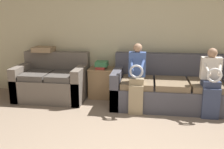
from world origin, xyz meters
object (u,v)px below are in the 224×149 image
Objects in this scene: child_left_seated at (137,76)px; book_stack at (102,65)px; couch_main at (170,89)px; child_right_seated at (211,80)px; side_shelf at (102,82)px; couch_side at (53,82)px; throw_pillow at (44,49)px.

child_left_seated reaches higher than book_stack.
couch_main is 0.82m from child_left_seated.
child_left_seated is (-0.62, -0.42, 0.34)m from couch_main.
side_shelf is at bearing 160.81° from child_right_seated.
child_left_seated reaches higher than couch_main.
couch_side is 1.07m from book_stack.
book_stack is 0.73× the size of throw_pillow.
book_stack is at bearing 160.68° from child_right_seated.
book_stack is (0.99, 0.21, 0.35)m from couch_side.
couch_side is at bearing 170.63° from child_right_seated.
child_left_seated reaches higher than child_right_seated.
couch_main reaches higher than couch_side.
couch_side reaches higher than side_shelf.
throw_pillow is at bearing 130.74° from couch_side.
child_left_seated reaches higher than side_shelf.
side_shelf is at bearing -52.61° from book_stack.
couch_main is 1.87× the size of child_right_seated.
couch_main is at bearing -1.55° from couch_side.
couch_main is at bearing 145.38° from child_right_seated.
couch_side reaches higher than book_stack.
couch_main is at bearing 34.34° from child_left_seated.
book_stack is (-0.75, 0.69, 0.03)m from child_left_seated.
throw_pillow is at bearing 175.31° from book_stack.
child_right_seated is (1.24, -0.00, -0.03)m from child_left_seated.
child_left_seated is at bearing 179.80° from child_right_seated.
couch_main is at bearing -8.10° from throw_pillow.
side_shelf is (0.99, 0.20, -0.02)m from couch_side.
child_right_seated reaches higher than throw_pillow.
child_right_seated is (2.98, -0.49, 0.30)m from couch_side.
couch_main is 1.44m from book_stack.
couch_side is at bearing 178.45° from couch_main.
couch_main is 2.36m from couch_side.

